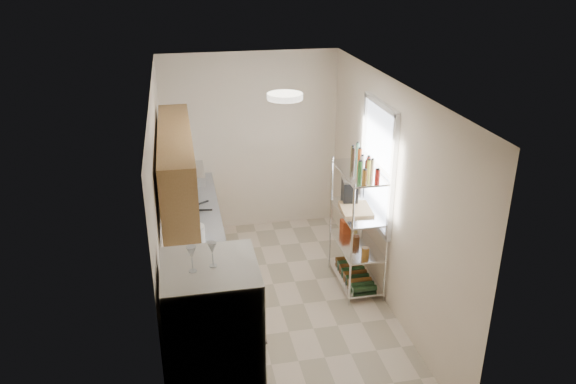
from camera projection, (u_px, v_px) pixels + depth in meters
name	position (u px, v px, depth m)	size (l,w,h in m)	color
room	(280.00, 206.00, 6.06)	(2.52, 4.42, 2.62)	beige
counter_run	(197.00, 262.00, 6.62)	(0.63, 3.51, 0.90)	#9F7443
upper_cabinets	(177.00, 165.00, 5.76)	(0.33, 2.20, 0.72)	#9F7443
range_hood	(183.00, 175.00, 6.66)	(0.50, 0.60, 0.12)	#B7BABC
window	(378.00, 165.00, 6.50)	(0.06, 1.00, 1.46)	white
bakers_rack	(359.00, 203.00, 6.59)	(0.45, 0.90, 1.73)	silver
ceiling_dome	(285.00, 96.00, 5.29)	(0.34, 0.34, 0.06)	white
refrigerator	(215.00, 360.00, 4.42)	(0.71, 0.71, 1.72)	silver
wine_glass_a	(192.00, 259.00, 3.97)	(0.07, 0.07, 0.20)	silver
wine_glass_b	(213.00, 254.00, 4.03)	(0.07, 0.07, 0.19)	silver
rice_cooker	(194.00, 234.00, 6.10)	(0.24, 0.24, 0.19)	silver
frying_pan_large	(188.00, 211.00, 6.83)	(0.27, 0.27, 0.05)	black
frying_pan_small	(189.00, 207.00, 6.92)	(0.23, 0.23, 0.05)	black
cutting_board	(356.00, 209.00, 6.63)	(0.35, 0.45, 0.03)	tan
espresso_machine	(350.00, 190.00, 6.80)	(0.17, 0.26, 0.31)	black
storage_bag	(345.00, 226.00, 7.07)	(0.10, 0.14, 0.16)	#9A3412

